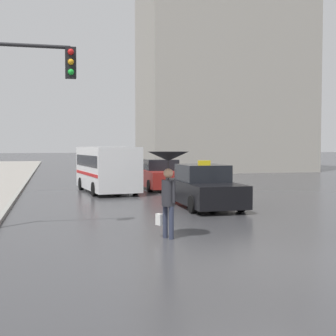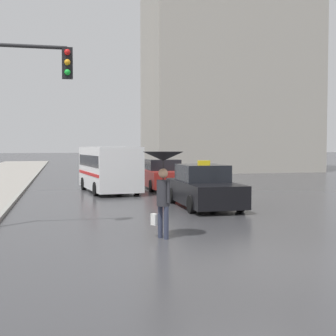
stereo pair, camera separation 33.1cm
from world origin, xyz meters
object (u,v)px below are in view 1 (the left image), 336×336
object	(u,v)px
taxi	(204,188)
pedestrian_with_umbrella	(168,170)
sedan_red	(161,176)
ambulance_van	(107,167)
traffic_light	(8,94)

from	to	relation	value
taxi	pedestrian_with_umbrella	xyz separation A→B (m)	(-2.68, -5.38, 0.95)
pedestrian_with_umbrella	taxi	bearing A→B (deg)	-53.54
sedan_red	pedestrian_with_umbrella	world-z (taller)	pedestrian_with_umbrella
sedan_red	ambulance_van	distance (m)	3.07
traffic_light	sedan_red	bearing A→B (deg)	59.11
taxi	traffic_light	xyz separation A→B (m)	(-6.46, -3.59, 2.84)
sedan_red	traffic_light	xyz separation A→B (m)	(-6.53, -10.92, 2.84)
sedan_red	taxi	bearing A→B (deg)	89.43
sedan_red	ambulance_van	xyz separation A→B (m)	(-2.89, -0.92, 0.51)
ambulance_van	sedan_red	bearing A→B (deg)	-169.32
taxi	ambulance_van	world-z (taller)	ambulance_van
sedan_red	traffic_light	world-z (taller)	traffic_light
sedan_red	ambulance_van	bearing A→B (deg)	17.77
traffic_light	pedestrian_with_umbrella	bearing A→B (deg)	-25.29
ambulance_van	pedestrian_with_umbrella	xyz separation A→B (m)	(0.13, -11.78, 0.43)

